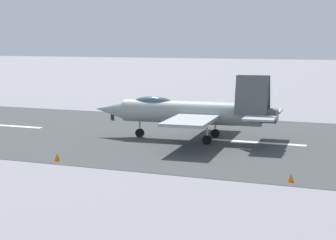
# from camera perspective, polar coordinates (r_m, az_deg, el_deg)

# --- Properties ---
(ground_plane) EXTENTS (400.00, 400.00, 0.00)m
(ground_plane) POSITION_cam_1_polar(r_m,az_deg,el_deg) (46.32, 8.17, -2.27)
(ground_plane) COLOR gray
(runway_strip) EXTENTS (240.00, 26.00, 0.02)m
(runway_strip) POSITION_cam_1_polar(r_m,az_deg,el_deg) (46.31, 8.19, -2.26)
(runway_strip) COLOR #3D403F
(runway_strip) RESTS_ON ground
(fighter_jet) EXTENTS (16.41, 14.09, 5.63)m
(fighter_jet) POSITION_cam_1_polar(r_m,az_deg,el_deg) (46.42, 2.39, 0.88)
(fighter_jet) COLOR #939C99
(fighter_jet) RESTS_ON ground
(crew_person) EXTENTS (0.54, 0.51, 1.61)m
(crew_person) POSITION_cam_1_polar(r_m,az_deg,el_deg) (59.02, -5.82, 0.84)
(crew_person) COLOR #1E2338
(crew_person) RESTS_ON ground
(marker_cone_near) EXTENTS (0.44, 0.44, 0.55)m
(marker_cone_near) POSITION_cam_1_polar(r_m,az_deg,el_deg) (33.81, 12.68, -5.88)
(marker_cone_near) COLOR orange
(marker_cone_near) RESTS_ON ground
(marker_cone_mid) EXTENTS (0.44, 0.44, 0.55)m
(marker_cone_mid) POSITION_cam_1_polar(r_m,az_deg,el_deg) (39.44, -11.47, -3.81)
(marker_cone_mid) COLOR orange
(marker_cone_mid) RESTS_ON ground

